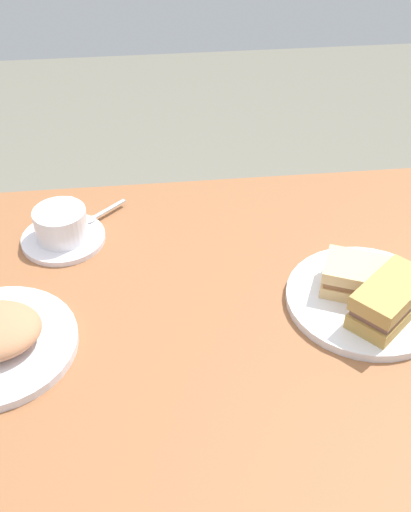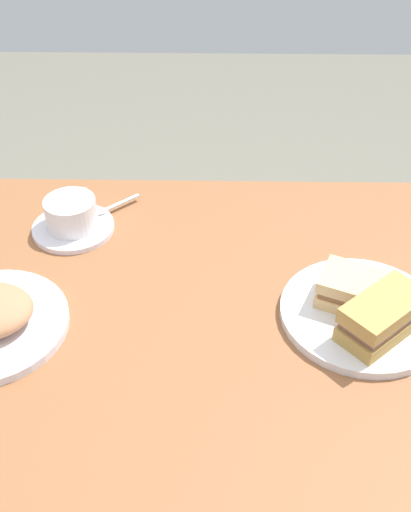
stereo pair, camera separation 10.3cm
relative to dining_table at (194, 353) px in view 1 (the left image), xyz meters
name	(u,v)px [view 1 (the left image)]	position (x,y,z in m)	size (l,w,h in m)	color
dining_table	(194,353)	(0.00, 0.00, 0.00)	(1.28, 0.73, 0.76)	brown
sandwich_plate	(365,299)	(-0.27, 0.02, 0.11)	(0.25, 0.25, 0.01)	silver
sandwich_front	(359,276)	(-0.26, 0.00, 0.14)	(0.13, 0.11, 0.05)	#E5BA79
sandwich_back	(390,300)	(-0.29, 0.06, 0.15)	(0.14, 0.14, 0.06)	#B38D45
coffee_saucer	(64,238)	(0.21, -0.20, 0.11)	(0.15, 0.15, 0.01)	white
coffee_cup	(61,223)	(0.21, -0.20, 0.14)	(0.09, 0.12, 0.05)	silver
spoon	(98,215)	(0.15, -0.25, 0.11)	(0.08, 0.08, 0.01)	silver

